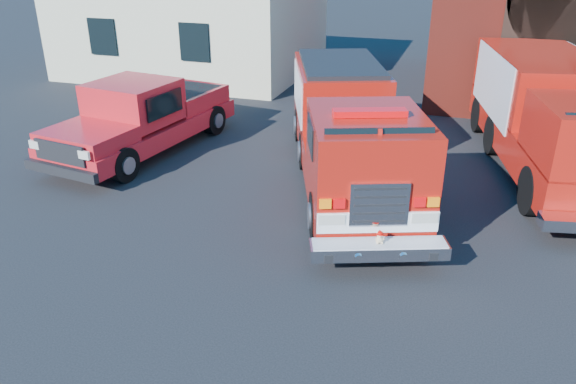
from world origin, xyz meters
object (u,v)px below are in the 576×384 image
(pickup_truck, at_px, (143,117))
(secondary_truck, at_px, (552,113))
(fire_engine, at_px, (349,130))
(side_building, at_px, (195,20))

(pickup_truck, height_order, secondary_truck, secondary_truck)
(fire_engine, bearing_deg, side_building, 131.79)
(side_building, height_order, pickup_truck, side_building)
(fire_engine, relative_size, pickup_truck, 1.35)
(pickup_truck, bearing_deg, fire_engine, -3.85)
(fire_engine, height_order, secondary_truck, secondary_truck)
(side_building, bearing_deg, secondary_truck, -29.36)
(side_building, xyz_separation_m, secondary_truck, (14.06, -7.91, -0.71))
(side_building, xyz_separation_m, fire_engine, (9.31, -10.42, -0.85))
(side_building, distance_m, pickup_truck, 10.63)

